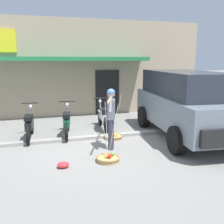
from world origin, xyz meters
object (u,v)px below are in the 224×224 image
object	(u,v)px
motorcycle_nearest_shop	(30,125)
parked_truck	(186,102)
plastic_litter_bag	(63,165)
fruit_basket_left_side	(108,158)
fruit_basket_right_side	(113,136)
motorcycle_third_in_row	(103,117)
motorcycle_second_in_row	(67,122)
fruit_vendor	(111,115)

from	to	relation	value
motorcycle_nearest_shop	parked_truck	bearing A→B (deg)	-13.27
parked_truck	plastic_litter_bag	distance (m)	4.47
fruit_basket_left_side	fruit_basket_right_side	size ratio (longest dim) A/B	1.00
fruit_basket_right_side	motorcycle_nearest_shop	xyz separation A→B (m)	(-2.52, 0.75, 0.38)
fruit_basket_right_side	parked_truck	size ratio (longest dim) A/B	0.29
motorcycle_nearest_shop	fruit_basket_left_side	bearing A→B (deg)	-53.50
motorcycle_nearest_shop	parked_truck	world-z (taller)	parked_truck
motorcycle_third_in_row	fruit_basket_right_side	bearing A→B (deg)	-88.59
fruit_basket_right_side	motorcycle_second_in_row	size ratio (longest dim) A/B	0.80
fruit_basket_right_side	motorcycle_third_in_row	bearing A→B (deg)	91.41
fruit_basket_left_side	motorcycle_second_in_row	world-z (taller)	fruit_basket_left_side
motorcycle_second_in_row	parked_truck	size ratio (longest dim) A/B	0.36
fruit_vendor	motorcycle_second_in_row	xyz separation A→B (m)	(-1.02, 1.63, -0.53)
fruit_basket_left_side	motorcycle_third_in_row	size ratio (longest dim) A/B	0.80
motorcycle_second_in_row	fruit_basket_left_side	bearing A→B (deg)	-74.73
fruit_basket_right_side	plastic_litter_bag	bearing A→B (deg)	-134.23
plastic_litter_bag	fruit_basket_right_side	bearing A→B (deg)	45.77
fruit_basket_right_side	motorcycle_second_in_row	xyz separation A→B (m)	(-1.36, 0.76, 0.38)
motorcycle_third_in_row	parked_truck	world-z (taller)	parked_truck
fruit_basket_right_side	plastic_litter_bag	xyz separation A→B (m)	(-1.78, -1.83, -0.01)
plastic_litter_bag	fruit_basket_left_side	bearing A→B (deg)	4.40
fruit_basket_left_side	fruit_basket_right_side	distance (m)	1.87
motorcycle_third_in_row	parked_truck	distance (m)	2.89
fruit_vendor	motorcycle_nearest_shop	bearing A→B (deg)	143.33
fruit_basket_left_side	motorcycle_second_in_row	bearing A→B (deg)	105.27
motorcycle_nearest_shop	motorcycle_third_in_row	bearing A→B (deg)	9.45
fruit_vendor	motorcycle_nearest_shop	distance (m)	2.77
motorcycle_nearest_shop	motorcycle_second_in_row	size ratio (longest dim) A/B	1.01
fruit_basket_left_side	parked_truck	world-z (taller)	parked_truck
fruit_basket_right_side	motorcycle_second_in_row	world-z (taller)	fruit_basket_right_side
fruit_vendor	fruit_basket_left_side	distance (m)	1.30
fruit_vendor	fruit_basket_right_side	world-z (taller)	fruit_vendor
motorcycle_third_in_row	motorcycle_nearest_shop	bearing A→B (deg)	-170.55
motorcycle_third_in_row	fruit_basket_left_side	bearing A→B (deg)	-102.46
fruit_basket_left_side	motorcycle_third_in_row	distance (m)	3.01
fruit_vendor	motorcycle_nearest_shop	size ratio (longest dim) A/B	0.97
fruit_vendor	parked_truck	bearing A→B (deg)	10.40
fruit_basket_left_side	motorcycle_second_in_row	xyz separation A→B (m)	(-0.68, 2.50, 0.37)
fruit_basket_left_side	fruit_basket_right_side	xyz separation A→B (m)	(0.67, 1.75, -0.00)
motorcycle_second_in_row	parked_truck	bearing A→B (deg)	-17.35
fruit_basket_right_side	motorcycle_nearest_shop	world-z (taller)	fruit_basket_right_side
fruit_basket_right_side	motorcycle_second_in_row	bearing A→B (deg)	150.76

